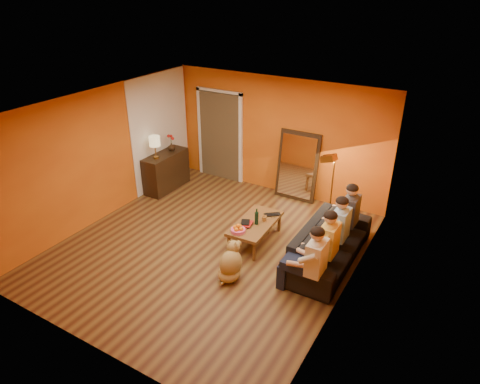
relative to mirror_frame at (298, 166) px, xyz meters
The scene contains 27 objects.
room_shell 2.39m from the mirror_frame, 103.68° to the right, with size 5.00×5.50×2.60m.
white_accent 3.21m from the mirror_frame, 163.83° to the right, with size 0.02×1.90×2.58m, color white.
doorway_recess 2.08m from the mirror_frame, behind, with size 1.06×0.30×2.10m, color #3F2D19.
door_jamb_left 2.64m from the mirror_frame, behind, with size 0.08×0.06×2.20m, color white.
door_jamb_right 1.51m from the mirror_frame, behind, with size 0.08×0.06×2.20m, color white.
door_header 2.46m from the mirror_frame, behind, with size 1.22×0.06×0.08m, color white.
mirror_frame is the anchor object (origin of this frame).
mirror_glass 0.04m from the mirror_frame, 90.00° to the right, with size 0.78×0.02×1.36m, color white.
sideboard 3.01m from the mirror_frame, 158.84° to the right, with size 0.44×1.18×0.85m, color black.
table_lamp 3.13m from the mirror_frame, 153.68° to the right, with size 0.24×0.24×0.51m, color beige, non-canonical shape.
sofa 2.45m from the mirror_frame, 52.96° to the right, with size 0.87×2.23×0.65m, color black.
coffee_table 2.12m from the mirror_frame, 87.85° to the right, with size 0.62×1.22×0.42m, color brown, non-canonical shape.
floor_lamp 1.25m from the mirror_frame, 34.93° to the right, with size 0.30×0.24×1.44m, color #AA7C31, non-canonical shape.
dog 3.24m from the mirror_frame, 85.44° to the right, with size 0.36×0.56×0.66m, color tan, non-canonical shape.
person_far_left 3.32m from the mirror_frame, 61.59° to the right, with size 0.70×0.44×1.22m, color beige, non-canonical shape.
person_mid_left 2.85m from the mirror_frame, 56.32° to the right, with size 0.70×0.44×1.22m, color gold, non-canonical shape.
person_mid_right 2.42m from the mirror_frame, 49.05° to the right, with size 0.70×0.44×1.22m, color #8FB8DE, non-canonical shape.
person_far_right 2.03m from the mirror_frame, 38.82° to the right, with size 0.70×0.44×1.22m, color #333338, non-canonical shape.
fruit_bowl 2.51m from the mirror_frame, 90.53° to the right, with size 0.26×0.26×0.16m, color #DF4E81, non-canonical shape.
wine_bottle 2.11m from the mirror_frame, 86.54° to the right, with size 0.07×0.07×0.31m, color black.
tumbler 1.96m from the mirror_frame, 84.16° to the right, with size 0.10×0.10×0.10m, color #B27F3F.
laptop 1.75m from the mirror_frame, 81.39° to the right, with size 0.31×0.20×0.02m, color black.
book_lower 2.27m from the mirror_frame, 92.63° to the right, with size 0.19×0.25×0.02m, color black.
book_mid 2.26m from the mirror_frame, 92.39° to the right, with size 0.18×0.25×0.02m, color #AE1713.
book_upper 2.28m from the mirror_frame, 92.62° to the right, with size 0.15×0.21×0.02m, color black.
vase 2.92m from the mirror_frame, 163.43° to the right, with size 0.17×0.17×0.18m, color black.
flowers 2.94m from the mirror_frame, 163.43° to the right, with size 0.17×0.17×0.39m, color #AE1713, non-canonical shape.
Camera 1 is at (3.79, -5.36, 4.42)m, focal length 32.00 mm.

